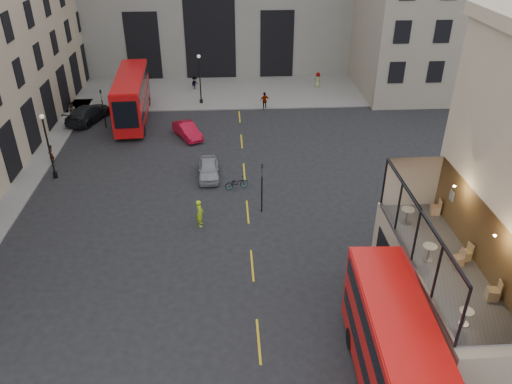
{
  "coord_description": "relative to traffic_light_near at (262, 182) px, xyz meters",
  "views": [
    {
      "loc": [
        -3.2,
        -17.68,
        18.98
      ],
      "look_at": [
        -1.55,
        9.62,
        3.0
      ],
      "focal_mm": 35.0,
      "sensor_mm": 36.0,
      "label": 1
    }
  ],
  "objects": [
    {
      "name": "car_c",
      "position": [
        -16.0,
        17.81,
        -1.61
      ],
      "size": [
        4.14,
        6.08,
        1.63
      ],
      "primitive_type": "imported",
      "rotation": [
        0.0,
        0.0,
        2.78
      ],
      "color": "black",
      "rests_on": "ground"
    },
    {
      "name": "traffic_light_far",
      "position": [
        -14.0,
        16.0,
        0.0
      ],
      "size": [
        0.16,
        0.2,
        3.8
      ],
      "color": "black",
      "rests_on": "ground"
    },
    {
      "name": "street_lamp_b",
      "position": [
        -5.0,
        22.0,
        -0.03
      ],
      "size": [
        0.36,
        0.36,
        5.33
      ],
      "color": "black",
      "rests_on": "ground"
    },
    {
      "name": "pedestrian_e",
      "position": [
        -16.97,
        8.6,
        -1.61
      ],
      "size": [
        0.46,
        0.64,
        1.63
      ],
      "primitive_type": "imported",
      "rotation": [
        0.0,
        0.0,
        4.59
      ],
      "color": "gray",
      "rests_on": "ground"
    },
    {
      "name": "cafe_floor",
      "position": [
        7.5,
        -12.0,
        2.12
      ],
      "size": [
        3.0,
        10.0,
        0.1
      ],
      "primitive_type": "cube",
      "color": "slate",
      "rests_on": "host_frontage"
    },
    {
      "name": "bus_near",
      "position": [
        4.5,
        -16.4,
        0.18
      ],
      "size": [
        3.18,
        11.72,
        4.63
      ],
      "color": "red",
      "rests_on": "ground"
    },
    {
      "name": "cafe_chair_d",
      "position": [
        8.64,
        -7.97,
        2.44
      ],
      "size": [
        0.49,
        0.49,
        0.89
      ],
      "color": "#DAA97E",
      "rests_on": "cafe_floor"
    },
    {
      "name": "pedestrian_b",
      "position": [
        -5.89,
        26.65,
        -1.63
      ],
      "size": [
        1.08,
        1.18,
        1.59
      ],
      "primitive_type": "imported",
      "rotation": [
        0.0,
        0.0,
        0.95
      ],
      "color": "gray",
      "rests_on": "ground"
    },
    {
      "name": "ground",
      "position": [
        1.0,
        -12.0,
        -2.42
      ],
      "size": [
        140.0,
        140.0,
        0.0
      ],
      "primitive_type": "plane",
      "color": "black",
      "rests_on": "ground"
    },
    {
      "name": "cafe_table_near",
      "position": [
        6.81,
        -15.89,
        2.64
      ],
      "size": [
        0.56,
        0.56,
        0.7
      ],
      "color": "beige",
      "rests_on": "cafe_floor"
    },
    {
      "name": "host_frontage",
      "position": [
        7.5,
        -12.0,
        -0.17
      ],
      "size": [
        3.0,
        11.0,
        4.5
      ],
      "primitive_type": "cube",
      "color": "tan",
      "rests_on": "ground"
    },
    {
      "name": "bicycle",
      "position": [
        -1.68,
        3.42,
        -1.95
      ],
      "size": [
        1.91,
        1.1,
        0.95
      ],
      "primitive_type": "imported",
      "rotation": [
        0.0,
        0.0,
        1.85
      ],
      "color": "gray",
      "rests_on": "ground"
    },
    {
      "name": "cafe_chair_b",
      "position": [
        8.09,
        -12.24,
        2.43
      ],
      "size": [
        0.47,
        0.47,
        0.84
      ],
      "color": "tan",
      "rests_on": "cafe_floor"
    },
    {
      "name": "cafe_table_mid",
      "position": [
        6.84,
        -11.82,
        2.71
      ],
      "size": [
        0.64,
        0.64,
        0.81
      ],
      "color": "beige",
      "rests_on": "cafe_floor"
    },
    {
      "name": "pedestrian_a",
      "position": [
        -17.63,
        18.19,
        -1.51
      ],
      "size": [
        1.1,
        1.0,
        1.84
      ],
      "primitive_type": "imported",
      "rotation": [
        0.0,
        0.0,
        -0.42
      ],
      "color": "gray",
      "rests_on": "ground"
    },
    {
      "name": "cyclist",
      "position": [
        -4.26,
        -1.47,
        -1.46
      ],
      "size": [
        0.51,
        0.74,
        1.94
      ],
      "primitive_type": "imported",
      "rotation": [
        0.0,
        0.0,
        1.64
      ],
      "color": "#B1E618",
      "rests_on": "ground"
    },
    {
      "name": "bus_far",
      "position": [
        -11.55,
        17.96,
        0.14
      ],
      "size": [
        3.32,
        11.58,
        4.56
      ],
      "color": "red",
      "rests_on": "ground"
    },
    {
      "name": "street_lamp_a",
      "position": [
        -16.0,
        6.0,
        -0.03
      ],
      "size": [
        0.36,
        0.36,
        5.33
      ],
      "color": "black",
      "rests_on": "ground"
    },
    {
      "name": "pedestrian_c",
      "position": [
        1.72,
        20.1,
        -1.52
      ],
      "size": [
        1.14,
        0.73,
        1.81
      ],
      "primitive_type": "imported",
      "rotation": [
        0.0,
        0.0,
        3.44
      ],
      "color": "gray",
      "rests_on": "ground"
    },
    {
      "name": "cafe_chair_c",
      "position": [
        8.58,
        -11.89,
        2.44
      ],
      "size": [
        0.51,
        0.51,
        0.86
      ],
      "color": "#D9BD7D",
      "rests_on": "cafe_floor"
    },
    {
      "name": "cafe_table_far",
      "position": [
        6.83,
        -8.73,
        2.73
      ],
      "size": [
        0.67,
        0.67,
        0.84
      ],
      "color": "beige",
      "rests_on": "cafe_floor"
    },
    {
      "name": "pedestrian_d",
      "position": [
        8.45,
        26.7,
        -1.52
      ],
      "size": [
        1.05,
        1.0,
        1.81
      ],
      "primitive_type": "imported",
      "rotation": [
        0.0,
        0.0,
        2.47
      ],
      "color": "gray",
      "rests_on": "ground"
    },
    {
      "name": "car_a",
      "position": [
        -3.84,
        5.39,
        -1.75
      ],
      "size": [
        1.74,
        4.02,
        1.35
      ],
      "primitive_type": "imported",
      "rotation": [
        0.0,
        0.0,
        0.04
      ],
      "color": "#919498",
      "rests_on": "ground"
    },
    {
      "name": "cafe_chair_a",
      "position": [
        8.59,
        -14.55,
        2.46
      ],
      "size": [
        0.55,
        0.55,
        0.94
      ],
      "color": "tan",
      "rests_on": "cafe_floor"
    },
    {
      "name": "car_b",
      "position": [
        -5.96,
        13.2,
        -1.75
      ],
      "size": [
        3.16,
        4.29,
        1.35
      ],
      "primitive_type": "imported",
      "rotation": [
        0.0,
        0.0,
        0.48
      ],
      "color": "#B00A24",
      "rests_on": "ground"
    },
    {
      "name": "traffic_light_near",
      "position": [
        0.0,
        0.0,
        0.0
      ],
      "size": [
        0.16,
        0.2,
        3.8
      ],
      "color": "black",
      "rests_on": "ground"
    },
    {
      "name": "pavement_far",
      "position": [
        -5.0,
        26.0,
        -2.36
      ],
      "size": [
        40.0,
        12.0,
        0.12
      ],
      "primitive_type": "cube",
      "color": "slate",
      "rests_on": "ground"
    }
  ]
}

